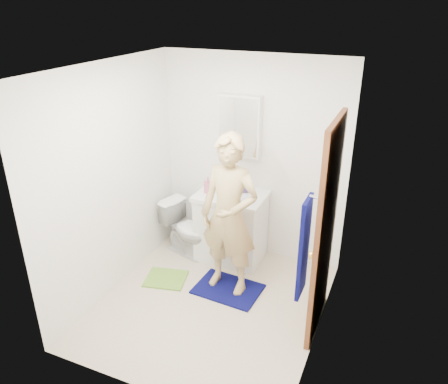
# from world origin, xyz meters

# --- Properties ---
(floor) EXTENTS (2.20, 2.40, 0.02)m
(floor) POSITION_xyz_m (0.00, 0.00, -0.01)
(floor) COLOR beige
(floor) RESTS_ON ground
(ceiling) EXTENTS (2.20, 2.40, 0.02)m
(ceiling) POSITION_xyz_m (0.00, 0.00, 2.41)
(ceiling) COLOR white
(ceiling) RESTS_ON ground
(wall_back) EXTENTS (2.20, 0.02, 2.40)m
(wall_back) POSITION_xyz_m (0.00, 1.21, 1.20)
(wall_back) COLOR white
(wall_back) RESTS_ON ground
(wall_front) EXTENTS (2.20, 0.02, 2.40)m
(wall_front) POSITION_xyz_m (0.00, -1.21, 1.20)
(wall_front) COLOR white
(wall_front) RESTS_ON ground
(wall_left) EXTENTS (0.02, 2.40, 2.40)m
(wall_left) POSITION_xyz_m (-1.11, 0.00, 1.20)
(wall_left) COLOR white
(wall_left) RESTS_ON ground
(wall_right) EXTENTS (0.02, 2.40, 2.40)m
(wall_right) POSITION_xyz_m (1.11, 0.00, 1.20)
(wall_right) COLOR white
(wall_right) RESTS_ON ground
(vanity_cabinet) EXTENTS (0.75, 0.55, 0.80)m
(vanity_cabinet) POSITION_xyz_m (-0.15, 0.91, 0.40)
(vanity_cabinet) COLOR white
(vanity_cabinet) RESTS_ON floor
(countertop) EXTENTS (0.79, 0.59, 0.05)m
(countertop) POSITION_xyz_m (-0.15, 0.91, 0.83)
(countertop) COLOR white
(countertop) RESTS_ON vanity_cabinet
(sink_basin) EXTENTS (0.40, 0.40, 0.03)m
(sink_basin) POSITION_xyz_m (-0.15, 0.91, 0.84)
(sink_basin) COLOR white
(sink_basin) RESTS_ON countertop
(faucet) EXTENTS (0.03, 0.03, 0.12)m
(faucet) POSITION_xyz_m (-0.15, 1.09, 0.91)
(faucet) COLOR silver
(faucet) RESTS_ON countertop
(medicine_cabinet) EXTENTS (0.50, 0.12, 0.70)m
(medicine_cabinet) POSITION_xyz_m (-0.15, 1.14, 1.60)
(medicine_cabinet) COLOR white
(medicine_cabinet) RESTS_ON wall_back
(mirror_panel) EXTENTS (0.46, 0.01, 0.66)m
(mirror_panel) POSITION_xyz_m (-0.15, 1.08, 1.60)
(mirror_panel) COLOR white
(mirror_panel) RESTS_ON wall_back
(door) EXTENTS (0.05, 0.80, 2.05)m
(door) POSITION_xyz_m (1.07, 0.15, 1.02)
(door) COLOR brown
(door) RESTS_ON ground
(door_knob) EXTENTS (0.07, 0.07, 0.07)m
(door_knob) POSITION_xyz_m (1.03, -0.17, 0.95)
(door_knob) COLOR gold
(door_knob) RESTS_ON door
(towel) EXTENTS (0.03, 0.24, 0.80)m
(towel) POSITION_xyz_m (1.03, -0.57, 1.25)
(towel) COLOR #08094C
(towel) RESTS_ON wall_right
(towel_hook) EXTENTS (0.06, 0.02, 0.02)m
(towel_hook) POSITION_xyz_m (1.07, -0.57, 1.67)
(towel_hook) COLOR silver
(towel_hook) RESTS_ON wall_right
(toilet) EXTENTS (0.73, 0.55, 0.67)m
(toilet) POSITION_xyz_m (-0.68, 0.80, 0.33)
(toilet) COLOR white
(toilet) RESTS_ON floor
(bath_mat) EXTENTS (0.73, 0.54, 0.02)m
(bath_mat) POSITION_xyz_m (0.07, 0.29, 0.01)
(bath_mat) COLOR #08094C
(bath_mat) RESTS_ON floor
(green_rug) EXTENTS (0.52, 0.47, 0.02)m
(green_rug) POSITION_xyz_m (-0.65, 0.19, 0.01)
(green_rug) COLOR #74AD39
(green_rug) RESTS_ON floor
(soap_dispenser) EXTENTS (0.11, 0.11, 0.19)m
(soap_dispenser) POSITION_xyz_m (-0.42, 0.86, 0.94)
(soap_dispenser) COLOR #C95E84
(soap_dispenser) RESTS_ON countertop
(toothbrush_cup) EXTENTS (0.16, 0.16, 0.10)m
(toothbrush_cup) POSITION_xyz_m (-0.03, 1.03, 0.90)
(toothbrush_cup) COLOR #51387D
(toothbrush_cup) RESTS_ON countertop
(man) EXTENTS (0.67, 0.47, 1.73)m
(man) POSITION_xyz_m (0.06, 0.33, 0.89)
(man) COLOR tan
(man) RESTS_ON bath_mat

